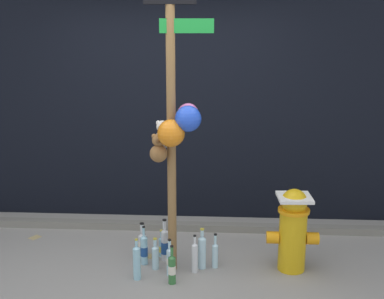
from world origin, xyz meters
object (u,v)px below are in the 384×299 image
at_px(bottle_2, 165,244).
at_px(bottle_5, 142,244).
at_px(bottle_4, 155,256).
at_px(bottle_8, 144,249).
at_px(bottle_6, 170,260).
at_px(bottle_10, 162,246).
at_px(memorial_post, 174,103).
at_px(bottle_7, 137,262).
at_px(fire_hydrant, 293,228).
at_px(bottle_1, 202,251).
at_px(bottle_3, 172,269).
at_px(bottle_0, 215,254).
at_px(bottle_9, 195,257).

distance_m(bottle_2, bottle_5, 0.23).
bearing_deg(bottle_4, bottle_8, 142.06).
bearing_deg(bottle_2, bottle_4, -109.56).
bearing_deg(bottle_6, bottle_10, 107.57).
height_order(memorial_post, bottle_2, memorial_post).
xyz_separation_m(bottle_5, bottle_7, (0.02, -0.44, 0.03)).
xyz_separation_m(memorial_post, fire_hydrant, (1.09, 0.10, -1.17)).
distance_m(bottle_2, bottle_4, 0.20).
bearing_deg(bottle_2, bottle_10, 116.82).
relative_size(bottle_1, bottle_3, 1.10).
relative_size(bottle_1, bottle_2, 0.94).
distance_m(bottle_6, bottle_10, 0.41).
bearing_deg(bottle_0, bottle_4, -173.46).
bearing_deg(fire_hydrant, bottle_8, 179.08).
xyz_separation_m(fire_hydrant, bottle_1, (-0.84, -0.03, -0.24)).
bearing_deg(bottle_10, bottle_3, -73.63).
height_order(memorial_post, fire_hydrant, memorial_post).
xyz_separation_m(bottle_2, bottle_7, (-0.21, -0.39, 0.00)).
relative_size(bottle_2, bottle_8, 1.10).
xyz_separation_m(bottle_1, bottle_2, (-0.37, 0.15, -0.01)).
distance_m(fire_hydrant, bottle_6, 1.17).
height_order(fire_hydrant, bottle_3, fire_hydrant).
distance_m(bottle_5, bottle_7, 0.44).
relative_size(fire_hydrant, bottle_7, 2.02).
xyz_separation_m(bottle_4, bottle_8, (-0.12, 0.09, 0.02)).
bearing_deg(bottle_5, bottle_10, 11.30).
bearing_deg(bottle_5, bottle_7, -87.50).
bearing_deg(fire_hydrant, bottle_9, -172.89).
bearing_deg(bottle_5, bottle_8, -74.78).
relative_size(memorial_post, bottle_7, 7.08).
bearing_deg(bottle_3, bottle_10, 106.37).
bearing_deg(bottle_9, bottle_1, 52.15).
relative_size(memorial_post, bottle_10, 10.02).
height_order(bottle_4, bottle_10, bottle_4).
xyz_separation_m(bottle_0, bottle_6, (-0.41, -0.18, 0.01)).
bearing_deg(bottle_7, bottle_4, 55.61).
height_order(bottle_7, bottle_9, bottle_7).
distance_m(bottle_1, bottle_2, 0.40).
bearing_deg(bottle_4, bottle_1, 5.48).
bearing_deg(bottle_10, bottle_8, -129.21).
relative_size(bottle_1, bottle_8, 1.03).
bearing_deg(bottle_9, bottle_10, 137.84).
xyz_separation_m(memorial_post, bottle_2, (-0.12, 0.22, -1.41)).
distance_m(bottle_1, bottle_6, 0.33).
bearing_deg(bottle_7, bottle_6, 17.75).
bearing_deg(bottle_5, fire_hydrant, -6.54).
height_order(bottle_3, bottle_9, bottle_9).
distance_m(memorial_post, fire_hydrant, 1.60).
height_order(bottle_1, bottle_6, bottle_1).
relative_size(bottle_3, bottle_7, 0.93).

